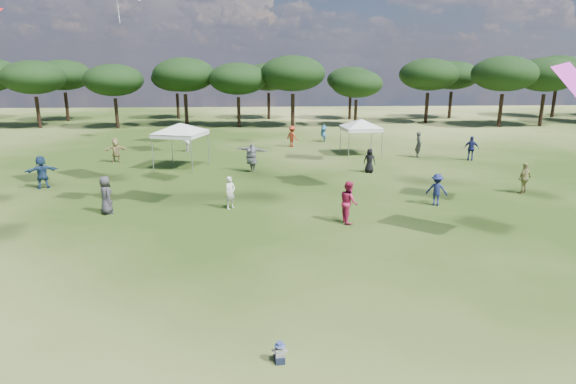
# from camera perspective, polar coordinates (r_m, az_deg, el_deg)

# --- Properties ---
(tree_line) EXTENTS (108.78, 17.63, 7.77)m
(tree_line) POSITION_cam_1_polar(r_m,az_deg,el_deg) (55.63, -0.57, 13.67)
(tree_line) COLOR black
(tree_line) RESTS_ON ground
(tent_left) EXTENTS (5.56, 5.56, 3.27)m
(tent_left) POSITION_cam_1_polar(r_m,az_deg,el_deg) (32.21, -12.70, 7.77)
(tent_left) COLOR gray
(tent_left) RESTS_ON ground
(tent_right) EXTENTS (5.40, 5.40, 2.99)m
(tent_right) POSITION_cam_1_polar(r_m,az_deg,el_deg) (36.68, 8.69, 8.36)
(tent_right) COLOR gray
(tent_right) RESTS_ON ground
(toddler) EXTENTS (0.36, 0.40, 0.53)m
(toddler) POSITION_cam_1_polar(r_m,az_deg,el_deg) (11.67, -0.98, -18.54)
(toddler) COLOR black
(toddler) RESTS_ON ground
(festival_crowd) EXTENTS (28.42, 23.81, 1.89)m
(festival_crowd) POSITION_cam_1_polar(r_m,az_deg,el_deg) (31.02, -2.31, 4.15)
(festival_crowd) COLOR #171F51
(festival_crowd) RESTS_ON ground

